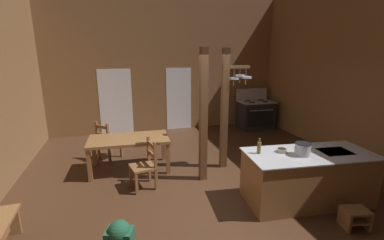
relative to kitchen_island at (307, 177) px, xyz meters
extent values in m
cube|color=#422819|center=(-1.45, 0.70, -0.49)|extent=(8.21, 9.57, 0.10)
cube|color=brown|center=(-1.45, 5.15, 1.70)|extent=(8.21, 0.14, 4.28)
cube|color=white|center=(-3.12, 5.08, 0.58)|extent=(1.00, 0.01, 2.05)
cube|color=white|center=(-1.08, 5.08, 0.58)|extent=(0.84, 0.01, 2.05)
cube|color=brown|center=(0.00, 0.00, -0.01)|extent=(2.18, 1.10, 0.87)
cube|color=#A8AAB2|center=(0.00, 0.00, 0.44)|extent=(2.24, 1.17, 0.02)
cube|color=black|center=(0.47, -0.05, 0.44)|extent=(0.56, 0.45, 0.00)
cube|color=black|center=(0.04, 0.43, -0.39)|extent=(1.99, 0.24, 0.10)
cube|color=black|center=(1.46, 4.44, 0.01)|extent=(1.12, 0.79, 0.90)
cube|color=black|center=(1.45, 4.05, -0.02)|extent=(0.93, 0.03, 0.52)
cylinder|color=#A8AAB2|center=(1.45, 4.03, 0.26)|extent=(0.83, 0.05, 0.02)
cube|color=#A8AAB2|center=(1.46, 4.44, 0.47)|extent=(1.16, 0.83, 0.03)
cube|color=#A8AAB2|center=(1.47, 4.80, 0.68)|extent=(1.14, 0.07, 0.40)
cylinder|color=black|center=(1.71, 4.28, 0.49)|extent=(0.21, 0.21, 0.01)
cylinder|color=black|center=(1.21, 4.29, 0.49)|extent=(0.21, 0.21, 0.01)
cylinder|color=black|center=(1.71, 4.58, 0.49)|extent=(0.21, 0.21, 0.01)
cylinder|color=black|center=(1.22, 4.60, 0.49)|extent=(0.21, 0.21, 0.01)
cylinder|color=black|center=(1.78, 4.03, 0.38)|extent=(0.04, 0.03, 0.04)
cylinder|color=black|center=(1.56, 4.03, 0.38)|extent=(0.04, 0.03, 0.04)
cylinder|color=black|center=(1.34, 4.04, 0.38)|extent=(0.04, 0.03, 0.04)
cylinder|color=black|center=(1.12, 4.05, 0.38)|extent=(0.04, 0.03, 0.04)
cube|color=brown|center=(-0.84, 1.75, 0.87)|extent=(0.15, 0.15, 2.63)
cube|color=brown|center=(-0.61, 1.73, 1.80)|extent=(0.60, 0.13, 0.06)
cylinder|color=#A8AAB2|center=(-0.65, 1.73, 1.69)|extent=(0.01, 0.01, 0.22)
cylinder|color=#A8AAB2|center=(-0.65, 1.73, 1.56)|extent=(0.24, 0.24, 0.04)
cylinder|color=#A8AAB2|center=(-0.65, 1.73, 1.48)|extent=(0.02, 0.02, 0.14)
cylinder|color=#A8AAB2|center=(-0.52, 1.72, 1.72)|extent=(0.01, 0.01, 0.16)
cylinder|color=#A8AAB2|center=(-0.52, 1.72, 1.62)|extent=(0.21, 0.21, 0.04)
cylinder|color=#A8AAB2|center=(-0.52, 1.72, 1.54)|extent=(0.02, 0.02, 0.14)
cylinder|color=#A8AAB2|center=(-0.38, 1.71, 1.70)|extent=(0.01, 0.01, 0.20)
cylinder|color=#A8AAB2|center=(-0.38, 1.71, 1.57)|extent=(0.26, 0.26, 0.04)
cylinder|color=#A8AAB2|center=(-0.38, 1.71, 1.49)|extent=(0.02, 0.02, 0.14)
cube|color=brown|center=(-1.48, 1.29, 0.87)|extent=(0.14, 0.14, 2.63)
cube|color=brown|center=(0.20, -0.84, -0.16)|extent=(0.41, 0.35, 0.04)
cube|color=brown|center=(0.04, -0.80, -0.31)|extent=(0.09, 0.28, 0.26)
cube|color=brown|center=(0.36, -0.87, -0.31)|extent=(0.09, 0.28, 0.26)
cube|color=brown|center=(0.20, -0.84, -0.31)|extent=(0.37, 0.34, 0.03)
cube|color=brown|center=(-2.89, 2.15, 0.27)|extent=(1.74, 0.98, 0.06)
cube|color=brown|center=(-3.66, 2.57, -0.10)|extent=(0.08, 0.08, 0.68)
cube|color=brown|center=(-2.08, 2.50, -0.10)|extent=(0.08, 0.08, 0.68)
cube|color=brown|center=(-3.70, 1.79, -0.10)|extent=(0.08, 0.08, 0.68)
cube|color=brown|center=(-2.12, 1.72, -0.10)|extent=(0.08, 0.08, 0.68)
cube|color=brown|center=(-2.69, 1.25, -0.01)|extent=(0.52, 0.52, 0.04)
cube|color=brown|center=(-2.84, 1.02, -0.24)|extent=(0.06, 0.06, 0.41)
cube|color=brown|center=(-2.92, 1.39, -0.24)|extent=(0.06, 0.06, 0.41)
cube|color=brown|center=(-2.47, 1.10, 0.03)|extent=(0.06, 0.06, 0.95)
cube|color=brown|center=(-2.55, 1.47, 0.03)|extent=(0.06, 0.06, 0.95)
cube|color=brown|center=(-2.51, 1.29, 0.40)|extent=(0.12, 0.38, 0.07)
cube|color=brown|center=(-2.51, 1.29, 0.21)|extent=(0.12, 0.38, 0.07)
cube|color=brown|center=(-3.33, 2.98, -0.01)|extent=(0.62, 0.62, 0.04)
cube|color=brown|center=(-3.31, 3.25, -0.24)|extent=(0.07, 0.07, 0.41)
cube|color=brown|center=(-3.06, 2.97, -0.24)|extent=(0.07, 0.07, 0.41)
cube|color=brown|center=(-3.59, 3.00, 0.03)|extent=(0.07, 0.07, 0.95)
cube|color=brown|center=(-3.34, 2.72, 0.03)|extent=(0.07, 0.07, 0.95)
cube|color=brown|center=(-3.47, 2.86, 0.40)|extent=(0.28, 0.30, 0.07)
cube|color=brown|center=(-3.47, 2.86, 0.21)|extent=(0.28, 0.30, 0.07)
cube|color=brown|center=(-4.68, 0.38, -0.24)|extent=(0.31, 0.07, 0.40)
sphere|color=#1E5138|center=(-3.16, -0.61, 0.02)|extent=(0.35, 0.35, 0.27)
cylinder|color=#A8AAB2|center=(-0.19, -0.04, 0.54)|extent=(0.25, 0.25, 0.20)
cylinder|color=black|center=(-0.19, -0.04, 0.65)|extent=(0.26, 0.26, 0.01)
cylinder|color=#A8AAB2|center=(-0.33, -0.04, 0.59)|extent=(0.05, 0.02, 0.02)
cylinder|color=#A8AAB2|center=(-0.05, -0.04, 0.59)|extent=(0.05, 0.02, 0.02)
cylinder|color=#B2A893|center=(-0.43, 0.17, 0.48)|extent=(0.17, 0.17, 0.06)
cylinder|color=black|center=(-0.43, 0.17, 0.51)|extent=(0.14, 0.14, 0.00)
cylinder|color=brown|center=(-0.84, 0.23, 0.54)|extent=(0.07, 0.07, 0.20)
cylinder|color=brown|center=(-0.84, 0.23, 0.68)|extent=(0.03, 0.03, 0.07)
camera|label=1|loc=(-3.07, -3.49, 2.09)|focal=24.81mm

